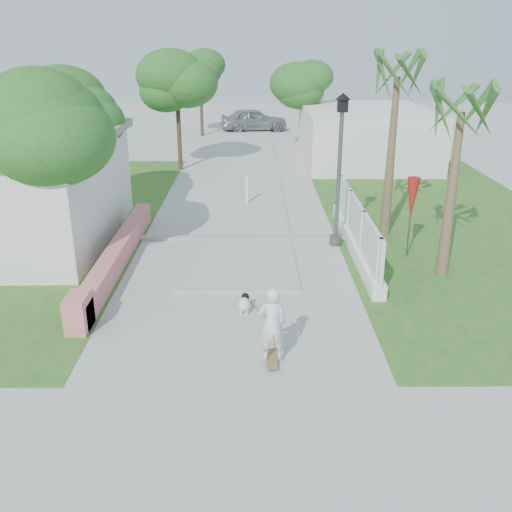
{
  "coord_description": "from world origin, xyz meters",
  "views": [
    {
      "loc": [
        0.41,
        -10.68,
        5.86
      ],
      "look_at": [
        0.48,
        1.7,
        1.1
      ],
      "focal_mm": 40.0,
      "sensor_mm": 36.0,
      "label": 1
    }
  ],
  "objects_px": {
    "patio_umbrella": "(412,199)",
    "parked_car": "(254,120)",
    "skateboarder": "(258,311)",
    "street_lamp": "(339,165)",
    "bollard": "(247,189)",
    "dog": "(245,303)"
  },
  "relations": [
    {
      "from": "patio_umbrella",
      "to": "skateboarder",
      "type": "bearing_deg",
      "value": -131.4
    },
    {
      "from": "skateboarder",
      "to": "patio_umbrella",
      "type": "bearing_deg",
      "value": -138.14
    },
    {
      "from": "street_lamp",
      "to": "parked_car",
      "type": "relative_size",
      "value": 1.02
    },
    {
      "from": "patio_umbrella",
      "to": "parked_car",
      "type": "bearing_deg",
      "value": 100.4
    },
    {
      "from": "skateboarder",
      "to": "parked_car",
      "type": "distance_m",
      "value": 28.28
    },
    {
      "from": "patio_umbrella",
      "to": "parked_car",
      "type": "relative_size",
      "value": 0.53
    },
    {
      "from": "parked_car",
      "to": "bollard",
      "type": "bearing_deg",
      "value": 169.6
    },
    {
      "from": "parked_car",
      "to": "street_lamp",
      "type": "bearing_deg",
      "value": 176.67
    },
    {
      "from": "bollard",
      "to": "dog",
      "type": "distance_m",
      "value": 9.0
    },
    {
      "from": "patio_umbrella",
      "to": "skateboarder",
      "type": "relative_size",
      "value": 0.84
    },
    {
      "from": "street_lamp",
      "to": "bollard",
      "type": "bearing_deg",
      "value": 120.96
    },
    {
      "from": "street_lamp",
      "to": "patio_umbrella",
      "type": "distance_m",
      "value": 2.27
    },
    {
      "from": "bollard",
      "to": "dog",
      "type": "bearing_deg",
      "value": -89.89
    },
    {
      "from": "parked_car",
      "to": "patio_umbrella",
      "type": "bearing_deg",
      "value": -179.04
    },
    {
      "from": "street_lamp",
      "to": "skateboarder",
      "type": "relative_size",
      "value": 1.62
    },
    {
      "from": "skateboarder",
      "to": "dog",
      "type": "distance_m",
      "value": 1.48
    },
    {
      "from": "skateboarder",
      "to": "parked_car",
      "type": "height_order",
      "value": "skateboarder"
    },
    {
      "from": "patio_umbrella",
      "to": "dog",
      "type": "distance_m",
      "value": 5.95
    },
    {
      "from": "street_lamp",
      "to": "parked_car",
      "type": "distance_m",
      "value": 22.61
    },
    {
      "from": "bollard",
      "to": "patio_umbrella",
      "type": "height_order",
      "value": "patio_umbrella"
    },
    {
      "from": "street_lamp",
      "to": "dog",
      "type": "xyz_separation_m",
      "value": [
        -2.68,
        -4.5,
        -2.2
      ]
    },
    {
      "from": "skateboarder",
      "to": "bollard",
      "type": "bearing_deg",
      "value": -95.03
    }
  ]
}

